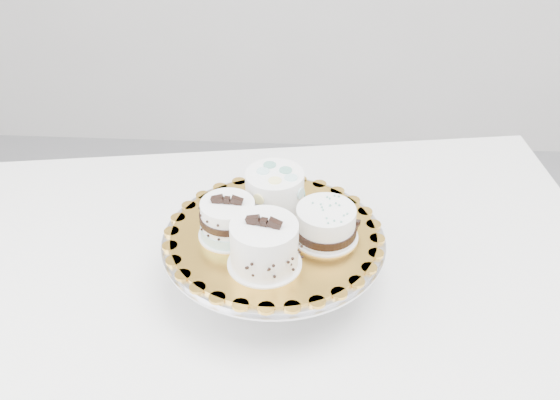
# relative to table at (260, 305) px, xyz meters

# --- Properties ---
(table) EXTENTS (1.40, 1.04, 0.75)m
(table) POSITION_rel_table_xyz_m (0.00, 0.00, 0.00)
(table) COLOR white
(table) RESTS_ON floor
(cake_stand) EXTENTS (0.37, 0.37, 0.10)m
(cake_stand) POSITION_rel_table_xyz_m (0.03, -0.01, 0.14)
(cake_stand) COLOR gray
(cake_stand) RESTS_ON table
(cake_board) EXTENTS (0.37, 0.37, 0.01)m
(cake_board) POSITION_rel_table_xyz_m (0.03, -0.01, 0.17)
(cake_board) COLOR gold
(cake_board) RESTS_ON cake_stand
(cake_swirl) EXTENTS (0.13, 0.13, 0.09)m
(cake_swirl) POSITION_rel_table_xyz_m (0.02, -0.09, 0.21)
(cake_swirl) COLOR white
(cake_swirl) RESTS_ON cake_board
(cake_banded) EXTENTS (0.10, 0.10, 0.08)m
(cake_banded) POSITION_rel_table_xyz_m (-0.05, -0.02, 0.21)
(cake_banded) COLOR white
(cake_banded) RESTS_ON cake_board
(cake_dots) EXTENTS (0.12, 0.12, 0.08)m
(cake_dots) POSITION_rel_table_xyz_m (0.02, 0.06, 0.21)
(cake_dots) COLOR white
(cake_dots) RESTS_ON cake_board
(cake_ribbon) EXTENTS (0.12, 0.12, 0.06)m
(cake_ribbon) POSITION_rel_table_xyz_m (0.11, -0.02, 0.20)
(cake_ribbon) COLOR white
(cake_ribbon) RESTS_ON cake_board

